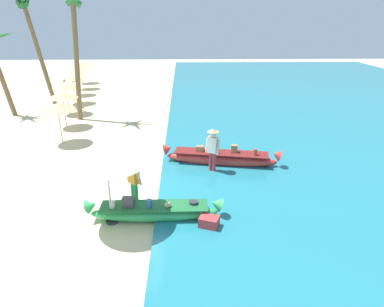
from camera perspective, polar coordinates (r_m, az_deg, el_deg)
ground_plane at (r=11.18m, az=-11.83°, el=-8.18°), size 80.00×80.00×0.00m
boat_green_foreground at (r=10.07m, az=-6.43°, el=-9.66°), size 4.01×0.71×0.74m
boat_red_midground at (r=13.54m, az=4.89°, el=-0.78°), size 4.71×1.52×0.86m
person_vendor_hatted at (r=12.61m, az=3.50°, el=0.98°), size 0.57×0.47×1.77m
person_tourist_customer at (r=10.37m, az=-9.80°, el=-4.34°), size 0.53×0.54×1.75m
patio_umbrella_large at (r=9.36m, az=-14.34°, el=-0.51°), size 2.23×2.23×2.27m
parasol_row_0 at (r=16.75m, az=-21.74°, el=7.34°), size 1.60×1.60×1.91m
parasol_row_1 at (r=19.28m, az=-21.03°, el=9.20°), size 1.60×1.60×1.91m
parasol_row_2 at (r=21.97m, az=-20.45°, el=10.68°), size 1.60×1.60×1.91m
parasol_row_3 at (r=24.73m, az=-19.55°, el=11.92°), size 1.60×1.60×1.91m
parasol_row_4 at (r=27.49m, az=-19.13°, el=12.87°), size 1.60×1.60×1.91m
parasol_row_5 at (r=29.87m, az=-18.24°, el=13.61°), size 1.60×1.60×1.91m
parasol_row_6 at (r=32.56m, az=-18.11°, el=14.23°), size 1.60×1.60×1.91m
palm_tree_leaning_seaward at (r=20.05m, az=-19.25°, el=21.12°), size 2.69×2.62×7.20m
palm_tree_mid_cluster at (r=24.83m, az=-26.32°, el=20.61°), size 2.65×2.66×7.27m
cooler_box at (r=9.65m, az=2.87°, el=-11.63°), size 0.63×0.56×0.39m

